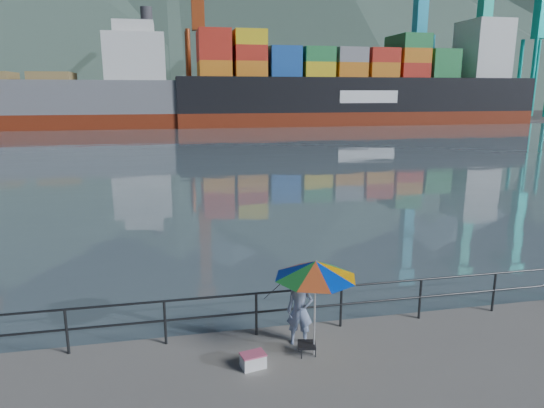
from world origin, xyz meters
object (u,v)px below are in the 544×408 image
Objects in this scene: beach_umbrella at (316,269)px; container_ship at (366,89)px; cooler_bag at (253,361)px; bulk_carrier at (29,100)px; fisherman at (300,310)px.

container_ship reaches higher than beach_umbrella.
bulk_carrier is (-22.35, 72.89, 3.92)m from cooler_bag.
fisherman is 3.31× the size of cooler_bag.
cooler_bag is at bearing -171.30° from beach_umbrella.
bulk_carrier is (-23.67, 72.69, 2.16)m from beach_umbrella.
beach_umbrella is at bearing -54.56° from fisherman.
beach_umbrella reaches higher than cooler_bag.
cooler_bag is (-1.15, -0.73, -0.64)m from fisherman.
cooler_bag is at bearing -129.79° from fisherman.
beach_umbrella is at bearing -113.12° from container_ship.
cooler_bag is at bearing -72.95° from bulk_carrier.
beach_umbrella is 2.21m from cooler_bag.
beach_umbrella is 0.03× the size of container_ship.
container_ship is (30.94, 72.47, 3.92)m from beach_umbrella.
fisherman is 75.96m from bulk_carrier.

